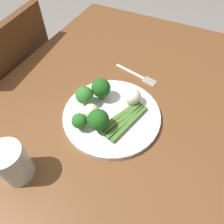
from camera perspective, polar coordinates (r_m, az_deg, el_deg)
name	(u,v)px	position (r m, az deg, el deg)	size (l,w,h in m)	color
ground_plane	(110,193)	(1.30, -0.65, -21.34)	(6.00, 6.00, 0.02)	gray
dining_table	(108,135)	(0.72, -1.09, -6.30)	(1.26, 0.81, 0.73)	brown
chair	(17,93)	(1.11, -24.63, 4.81)	(0.44, 0.44, 0.87)	brown
plate	(112,115)	(0.62, 0.00, -0.72)	(0.29, 0.29, 0.01)	white
asparagus_bundle	(125,120)	(0.59, 3.47, -2.13)	(0.16, 0.10, 0.01)	#47752D
broccoli_right	(98,120)	(0.55, -3.74, -2.22)	(0.06, 0.06, 0.07)	#4C7F2B
broccoli_near_center	(79,121)	(0.57, -8.93, -2.47)	(0.04, 0.04, 0.05)	#568E33
broccoli_outer_edge	(85,94)	(0.62, -7.34, 4.80)	(0.05, 0.05, 0.06)	#609E3D
broccoli_front_left	(101,88)	(0.63, -3.03, 6.54)	(0.06, 0.06, 0.07)	#4C7F2B
cauliflower_edge	(91,112)	(0.59, -5.74, 0.12)	(0.05, 0.05, 0.05)	beige
cauliflower_near_fork	(132,97)	(0.62, 5.61, 4.22)	(0.05, 0.05, 0.05)	white
fork	(136,74)	(0.76, 6.53, 10.17)	(0.05, 0.16, 0.00)	silver
water_glass	(12,163)	(0.54, -25.73, -12.53)	(0.08, 0.08, 0.10)	silver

